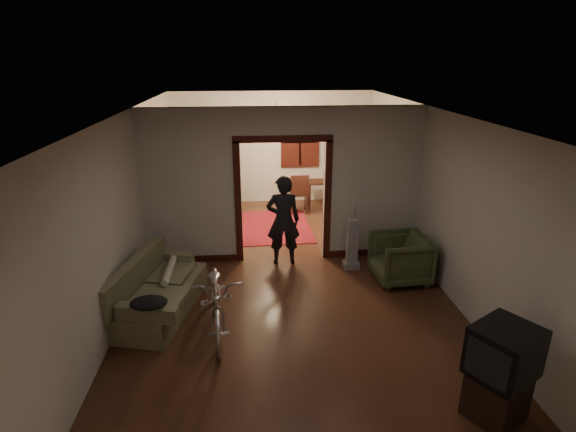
{
  "coord_description": "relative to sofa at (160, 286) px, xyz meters",
  "views": [
    {
      "loc": [
        -0.59,
        -6.99,
        3.61
      ],
      "look_at": [
        0.0,
        -0.3,
        1.2
      ],
      "focal_mm": 28.0,
      "sensor_mm": 36.0,
      "label": 1
    }
  ],
  "objects": [
    {
      "name": "floor",
      "position": [
        1.95,
        1.01,
        -0.42
      ],
      "size": [
        5.0,
        8.5,
        0.01
      ],
      "primitive_type": "cube",
      "color": "#351A10",
      "rests_on": "ground"
    },
    {
      "name": "ceiling",
      "position": [
        1.95,
        1.01,
        2.38
      ],
      "size": [
        5.0,
        8.5,
        0.01
      ],
      "primitive_type": "cube",
      "color": "white",
      "rests_on": "floor"
    },
    {
      "name": "wall_back",
      "position": [
        1.95,
        5.26,
        0.98
      ],
      "size": [
        5.0,
        0.02,
        2.8
      ],
      "primitive_type": "cube",
      "color": "beige",
      "rests_on": "floor"
    },
    {
      "name": "wall_left",
      "position": [
        -0.55,
        1.01,
        0.98
      ],
      "size": [
        0.02,
        8.5,
        2.8
      ],
      "primitive_type": "cube",
      "color": "beige",
      "rests_on": "floor"
    },
    {
      "name": "wall_right",
      "position": [
        4.45,
        1.01,
        0.98
      ],
      "size": [
        0.02,
        8.5,
        2.8
      ],
      "primitive_type": "cube",
      "color": "beige",
      "rests_on": "floor"
    },
    {
      "name": "partition_wall",
      "position": [
        1.95,
        1.76,
        0.98
      ],
      "size": [
        5.0,
        0.14,
        2.8
      ],
      "primitive_type": "cube",
      "color": "beige",
      "rests_on": "floor"
    },
    {
      "name": "door_casing",
      "position": [
        1.95,
        1.76,
        0.68
      ],
      "size": [
        1.74,
        0.2,
        2.32
      ],
      "primitive_type": "cube",
      "color": "#35100C",
      "rests_on": "floor"
    },
    {
      "name": "far_window",
      "position": [
        2.65,
        5.22,
        1.13
      ],
      "size": [
        0.98,
        0.06,
        1.28
      ],
      "primitive_type": "cube",
      "color": "black",
      "rests_on": "wall_back"
    },
    {
      "name": "chandelier",
      "position": [
        1.95,
        3.51,
        1.93
      ],
      "size": [
        0.24,
        0.24,
        0.24
      ],
      "primitive_type": "sphere",
      "color": "#FFE0A5",
      "rests_on": "ceiling"
    },
    {
      "name": "light_switch",
      "position": [
        3.0,
        1.69,
        0.83
      ],
      "size": [
        0.08,
        0.01,
        0.12
      ],
      "primitive_type": "cube",
      "color": "silver",
      "rests_on": "partition_wall"
    },
    {
      "name": "sofa",
      "position": [
        0.0,
        0.0,
        0.0
      ],
      "size": [
        1.23,
        1.99,
        0.85
      ],
      "primitive_type": "cube",
      "rotation": [
        0.0,
        0.0,
        -0.23
      ],
      "color": "#5B5E3E",
      "rests_on": "floor"
    },
    {
      "name": "rolled_paper",
      "position": [
        0.1,
        0.3,
        0.11
      ],
      "size": [
        0.11,
        0.87,
        0.11
      ],
      "primitive_type": "cylinder",
      "rotation": [
        1.57,
        0.0,
        0.0
      ],
      "color": "beige",
      "rests_on": "sofa"
    },
    {
      "name": "jacket",
      "position": [
        0.05,
        -0.91,
        0.26
      ],
      "size": [
        0.47,
        0.35,
        0.14
      ],
      "primitive_type": "ellipsoid",
      "color": "black",
      "rests_on": "sofa"
    },
    {
      "name": "bicycle",
      "position": [
        0.87,
        -0.52,
        0.05
      ],
      "size": [
        0.8,
        1.87,
        0.96
      ],
      "primitive_type": "imported",
      "rotation": [
        0.0,
        0.0,
        0.1
      ],
      "color": "silver",
      "rests_on": "floor"
    },
    {
      "name": "armchair",
      "position": [
        3.84,
        0.66,
        -0.02
      ],
      "size": [
        0.93,
        0.91,
        0.81
      ],
      "primitive_type": "imported",
      "rotation": [
        0.0,
        0.0,
        -1.51
      ],
      "color": "#3C4728",
      "rests_on": "floor"
    },
    {
      "name": "tv_stand",
      "position": [
        3.87,
        -2.4,
        -0.18
      ],
      "size": [
        0.71,
        0.7,
        0.49
      ],
      "primitive_type": "cube",
      "rotation": [
        0.0,
        0.0,
        0.55
      ],
      "color": "black",
      "rests_on": "floor"
    },
    {
      "name": "crt_tv",
      "position": [
        3.87,
        -2.4,
        0.38
      ],
      "size": [
        0.82,
        0.8,
        0.53
      ],
      "primitive_type": "cube",
      "rotation": [
        0.0,
        0.0,
        0.55
      ],
      "color": "black",
      "rests_on": "tv_stand"
    },
    {
      "name": "vacuum",
      "position": [
        3.14,
        1.2,
        0.04
      ],
      "size": [
        0.3,
        0.25,
        0.93
      ],
      "primitive_type": "cube",
      "rotation": [
        0.0,
        0.0,
        -0.07
      ],
      "color": "gray",
      "rests_on": "floor"
    },
    {
      "name": "person",
      "position": [
        1.94,
        1.52,
        0.4
      ],
      "size": [
        0.61,
        0.4,
        1.66
      ],
      "primitive_type": "imported",
      "rotation": [
        0.0,
        0.0,
        3.13
      ],
      "color": "black",
      "rests_on": "floor"
    },
    {
      "name": "oriental_rug",
      "position": [
        1.85,
        3.36,
        -0.42
      ],
      "size": [
        1.68,
        2.17,
        0.02
      ],
      "primitive_type": "cube",
      "rotation": [
        0.0,
        0.0,
        0.03
      ],
      "color": "maroon",
      "rests_on": "floor"
    },
    {
      "name": "locker",
      "position": [
        0.49,
        4.83,
        0.57
      ],
      "size": [
        1.07,
        0.72,
        1.98
      ],
      "primitive_type": "cube",
      "rotation": [
        0.0,
        0.0,
        -0.18
      ],
      "color": "#213520",
      "rests_on": "floor"
    },
    {
      "name": "globe",
      "position": [
        0.49,
        4.83,
        1.52
      ],
      "size": [
        0.25,
        0.25,
        0.25
      ],
      "primitive_type": "sphere",
      "color": "#1E5972",
      "rests_on": "locker"
    },
    {
      "name": "desk",
      "position": [
        3.23,
        4.67,
        -0.09
      ],
      "size": [
        0.96,
        0.63,
        0.66
      ],
      "primitive_type": "cube",
      "rotation": [
        0.0,
        0.0,
        -0.15
      ],
      "color": "black",
      "rests_on": "floor"
    },
    {
      "name": "desk_chair",
      "position": [
        2.52,
        4.3,
        0.06
      ],
      "size": [
        0.54,
        0.54,
        0.97
      ],
      "primitive_type": "cube",
      "rotation": [
        0.0,
        0.0,
        0.3
      ],
      "color": "black",
      "rests_on": "floor"
    }
  ]
}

